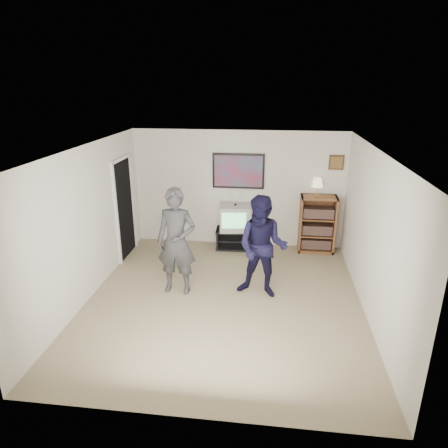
% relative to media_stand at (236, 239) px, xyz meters
% --- Properties ---
extents(room_shell, '(4.51, 5.00, 2.51)m').
position_rel_media_stand_xyz_m(room_shell, '(0.01, -1.88, 1.04)').
color(room_shell, '#726148').
rests_on(room_shell, ground).
extents(media_stand, '(0.88, 0.52, 0.43)m').
position_rel_media_stand_xyz_m(media_stand, '(0.00, 0.00, 0.00)').
color(media_stand, black).
rests_on(media_stand, room_shell).
extents(crt_television, '(0.70, 0.61, 0.55)m').
position_rel_media_stand_xyz_m(crt_television, '(-0.02, 0.00, 0.49)').
color(crt_television, '#A0A19C').
rests_on(crt_television, media_stand).
extents(bookshelf, '(0.74, 0.42, 1.21)m').
position_rel_media_stand_xyz_m(bookshelf, '(1.70, 0.05, 0.39)').
color(bookshelf, brown).
rests_on(bookshelf, room_shell).
extents(table_lamp, '(0.24, 0.24, 0.38)m').
position_rel_media_stand_xyz_m(table_lamp, '(1.64, 0.07, 1.19)').
color(table_lamp, '#F9E2BC').
rests_on(table_lamp, bookshelf).
extents(person_tall, '(0.69, 0.47, 1.83)m').
position_rel_media_stand_xyz_m(person_tall, '(-0.82, -2.01, 0.70)').
color(person_tall, '#2F2F32').
rests_on(person_tall, room_shell).
extents(person_short, '(0.96, 0.82, 1.74)m').
position_rel_media_stand_xyz_m(person_short, '(0.61, -1.96, 0.66)').
color(person_short, black).
rests_on(person_short, room_shell).
extents(controller_left, '(0.08, 0.12, 0.04)m').
position_rel_media_stand_xyz_m(controller_left, '(-0.80, -1.79, 1.06)').
color(controller_left, white).
rests_on(controller_left, person_tall).
extents(controller_right, '(0.06, 0.12, 0.03)m').
position_rel_media_stand_xyz_m(controller_right, '(0.58, -1.70, 0.90)').
color(controller_right, white).
rests_on(controller_right, person_short).
extents(poster, '(1.10, 0.03, 0.75)m').
position_rel_media_stand_xyz_m(poster, '(0.01, 0.25, 1.44)').
color(poster, black).
rests_on(poster, room_shell).
extents(air_vent, '(0.28, 0.02, 0.14)m').
position_rel_media_stand_xyz_m(air_vent, '(-0.54, 0.25, 1.74)').
color(air_vent, white).
rests_on(air_vent, room_shell).
extents(small_picture, '(0.30, 0.03, 0.30)m').
position_rel_media_stand_xyz_m(small_picture, '(2.01, 0.25, 1.67)').
color(small_picture, '#462F16').
rests_on(small_picture, room_shell).
extents(doorway, '(0.03, 0.85, 2.00)m').
position_rel_media_stand_xyz_m(doorway, '(-2.23, -0.63, 0.79)').
color(doorway, black).
rests_on(doorway, room_shell).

